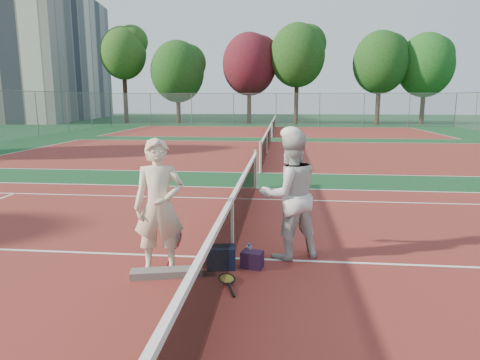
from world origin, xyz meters
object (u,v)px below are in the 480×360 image
object	(u,v)px
sports_bag_navy	(221,257)
sports_bag_purple	(252,260)
racket_black_held	(304,237)
player_b	(290,195)
apartment_block	(44,56)
racket_spare	(227,280)
player_a	(159,207)
racket_red	(177,250)
water_bottle	(249,255)
net_main	(232,228)

from	to	relation	value
sports_bag_navy	sports_bag_purple	bearing A→B (deg)	7.52
racket_black_held	sports_bag_navy	size ratio (longest dim) A/B	1.38
sports_bag_purple	player_b	bearing A→B (deg)	44.09
apartment_block	racket_spare	size ratio (longest dim) A/B	36.67
player_a	sports_bag_navy	xyz separation A→B (m)	(0.86, 0.20, -0.82)
racket_red	sports_bag_purple	bearing A→B (deg)	-27.87
apartment_block	player_a	size ratio (longest dim) A/B	11.18
sports_bag_purple	player_a	bearing A→B (deg)	-168.76
apartment_block	water_bottle	xyz separation A→B (m)	(28.29, -44.23, -7.35)
racket_spare	water_bottle	xyz separation A→B (m)	(0.26, 0.69, 0.10)
racket_red	racket_black_held	xyz separation A→B (m)	(1.92, 0.76, 0.01)
sports_bag_navy	water_bottle	world-z (taller)	sports_bag_navy
player_b	racket_red	xyz separation A→B (m)	(-1.67, -0.65, -0.74)
sports_bag_purple	water_bottle	bearing A→B (deg)	117.65
net_main	player_b	xyz separation A→B (m)	(0.89, 0.19, 0.51)
racket_black_held	net_main	bearing A→B (deg)	-31.66
apartment_block	racket_red	xyz separation A→B (m)	(27.22, -44.46, -7.22)
net_main	player_a	xyz separation A→B (m)	(-0.99, -0.61, 0.47)
racket_red	racket_spare	world-z (taller)	racket_red
player_a	player_b	distance (m)	2.04
player_b	water_bottle	xyz separation A→B (m)	(-0.60, -0.42, -0.87)
racket_spare	racket_red	bearing A→B (deg)	40.40
player_a	racket_black_held	world-z (taller)	player_a
racket_spare	sports_bag_navy	xyz separation A→B (m)	(-0.16, 0.52, 0.12)
apartment_block	sports_bag_navy	world-z (taller)	apartment_block
sports_bag_navy	sports_bag_purple	distance (m)	0.48
apartment_block	sports_bag_navy	xyz separation A→B (m)	(27.87, -44.40, -7.33)
apartment_block	sports_bag_navy	size ratio (longest dim) A/B	51.78
racket_spare	player_a	bearing A→B (deg)	52.94
player_b	sports_bag_purple	world-z (taller)	player_b
player_b	water_bottle	distance (m)	1.14
net_main	player_b	bearing A→B (deg)	11.96
player_a	sports_bag_purple	bearing A→B (deg)	0.14
net_main	sports_bag_purple	distance (m)	0.62
racket_red	racket_spare	size ratio (longest dim) A/B	0.93
player_a	water_bottle	xyz separation A→B (m)	(1.27, 0.37, -0.83)
racket_spare	player_b	bearing A→B (deg)	-57.26
racket_red	sports_bag_purple	xyz separation A→B (m)	(1.12, 0.12, -0.15)
player_b	racket_black_held	xyz separation A→B (m)	(0.26, 0.12, -0.72)
player_a	player_b	xyz separation A→B (m)	(1.88, 0.79, 0.03)
racket_spare	water_bottle	bearing A→B (deg)	-39.85
player_b	water_bottle	world-z (taller)	player_b
net_main	sports_bag_purple	xyz separation A→B (m)	(0.34, -0.34, -0.38)
sports_bag_navy	apartment_block	bearing A→B (deg)	122.12
player_b	racket_spare	bearing A→B (deg)	28.05
water_bottle	net_main	bearing A→B (deg)	141.01
player_b	racket_black_held	world-z (taller)	player_b
player_b	water_bottle	bearing A→B (deg)	10.55
apartment_block	racket_red	bearing A→B (deg)	-58.52
racket_black_held	water_bottle	size ratio (longest dim) A/B	1.96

